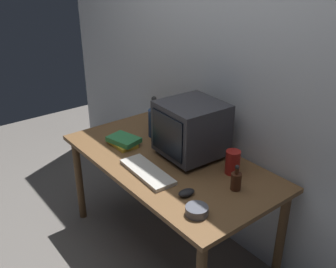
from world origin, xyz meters
TOP-DOWN VIEW (x-y plane):
  - ground_plane at (0.00, 0.00)m, footprint 6.00×6.00m
  - back_wall at (0.00, 0.46)m, footprint 4.00×0.08m
  - desk at (0.00, 0.00)m, footprint 1.52×0.79m
  - crt_monitor at (0.05, 0.15)m, footprint 0.40×0.41m
  - keyboard at (0.07, -0.22)m, footprint 0.43×0.17m
  - computer_mouse at (0.39, -0.18)m, footprint 0.07×0.11m
  - bottle_tall at (-0.34, 0.14)m, footprint 0.09×0.09m
  - bottle_short at (0.52, 0.08)m, footprint 0.06×0.06m
  - book_stack at (-0.35, -0.12)m, footprint 0.24×0.20m
  - cd_spindle at (0.55, -0.25)m, footprint 0.12×0.12m
  - metal_canister at (0.38, 0.20)m, footprint 0.09×0.09m

SIDE VIEW (x-z plane):
  - ground_plane at x=0.00m, z-range 0.00..0.00m
  - desk at x=0.00m, z-range 0.28..1.01m
  - keyboard at x=0.07m, z-range 0.73..0.75m
  - computer_mouse at x=0.39m, z-range 0.73..0.76m
  - cd_spindle at x=0.55m, z-range 0.73..0.77m
  - book_stack at x=-0.35m, z-range 0.73..0.79m
  - bottle_short at x=0.52m, z-range 0.71..0.86m
  - metal_canister at x=0.38m, z-range 0.73..0.88m
  - bottle_tall at x=-0.34m, z-range 0.69..1.00m
  - crt_monitor at x=0.05m, z-range 0.74..1.11m
  - back_wall at x=0.00m, z-range 0.00..2.50m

